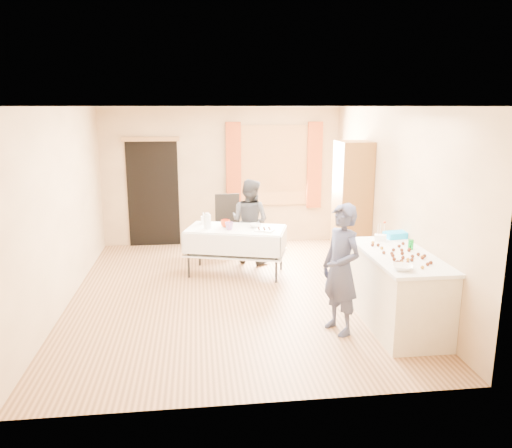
{
  "coord_description": "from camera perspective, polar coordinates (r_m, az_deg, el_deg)",
  "views": [
    {
      "loc": [
        -0.48,
        -6.71,
        2.6
      ],
      "look_at": [
        0.33,
        0.0,
        1.0
      ],
      "focal_mm": 35.0,
      "sensor_mm": 36.0,
      "label": 1
    }
  ],
  "objects": [
    {
      "name": "party_table",
      "position": [
        7.88,
        -2.32,
        -2.6
      ],
      "size": [
        1.69,
        1.19,
        0.75
      ],
      "rotation": [
        0.0,
        0.0,
        -0.29
      ],
      "color": "black",
      "rests_on": "floor"
    },
    {
      "name": "small_bowl",
      "position": [
        7.82,
        -0.1,
        -0.2
      ],
      "size": [
        0.34,
        0.34,
        0.06
      ],
      "primitive_type": "imported",
      "rotation": [
        0.0,
        0.0,
        -0.48
      ],
      "color": "white",
      "rests_on": "party_table"
    },
    {
      "name": "cabinet",
      "position": [
        8.17,
        10.88,
        2.01
      ],
      "size": [
        0.5,
        0.6,
        2.07
      ],
      "primitive_type": "cube",
      "color": "brown",
      "rests_on": "floor"
    },
    {
      "name": "mixing_bowl",
      "position": [
        5.53,
        16.41,
        -4.78
      ],
      "size": [
        0.36,
        0.36,
        0.05
      ],
      "primitive_type": "imported",
      "rotation": [
        0.0,
        0.0,
        -0.35
      ],
      "color": "white",
      "rests_on": "counter"
    },
    {
      "name": "curtain_right",
      "position": [
        9.71,
        6.7,
        6.68
      ],
      "size": [
        0.28,
        0.06,
        1.65
      ],
      "primitive_type": "cube",
      "color": "#983D19",
      "rests_on": "wall_back"
    },
    {
      "name": "bottle",
      "position": [
        8.11,
        -6.04,
        0.67
      ],
      "size": [
        0.09,
        0.09,
        0.18
      ],
      "primitive_type": "imported",
      "rotation": [
        0.0,
        0.0,
        -0.04
      ],
      "color": "white",
      "rests_on": "party_table"
    },
    {
      "name": "cup_rainbow",
      "position": [
        7.68,
        -3.08,
        -0.22
      ],
      "size": [
        0.13,
        0.13,
        0.12
      ],
      "primitive_type": "imported",
      "rotation": [
        0.0,
        0.0,
        -0.01
      ],
      "color": "red",
      "rests_on": "party_table"
    },
    {
      "name": "ceiling",
      "position": [
        6.73,
        -2.84,
        13.35
      ],
      "size": [
        4.5,
        5.5,
        0.02
      ],
      "primitive_type": "cube",
      "color": "white",
      "rests_on": "floor"
    },
    {
      "name": "window_frame",
      "position": [
        9.61,
        2.07,
        6.69
      ],
      "size": [
        1.32,
        0.06,
        1.52
      ],
      "primitive_type": "cube",
      "color": "olive",
      "rests_on": "wall_back"
    },
    {
      "name": "woman",
      "position": [
        8.42,
        -0.71,
        0.33
      ],
      "size": [
        1.21,
        1.2,
        1.43
      ],
      "primitive_type": "imported",
      "rotation": [
        0.0,
        0.0,
        2.51
      ],
      "color": "black",
      "rests_on": "floor"
    },
    {
      "name": "doorway",
      "position": [
        9.61,
        -11.66,
        3.41
      ],
      "size": [
        0.95,
        0.04,
        2.0
      ],
      "primitive_type": "cube",
      "color": "black",
      "rests_on": "floor"
    },
    {
      "name": "cake_balls",
      "position": [
        5.99,
        16.4,
        -3.45
      ],
      "size": [
        0.48,
        1.07,
        0.04
      ],
      "color": "#3F2314",
      "rests_on": "counter"
    },
    {
      "name": "soda_can",
      "position": [
        6.33,
        17.27,
        -2.26
      ],
      "size": [
        0.09,
        0.09,
        0.12
      ],
      "primitive_type": "cylinder",
      "rotation": [
        0.0,
        0.0,
        0.43
      ],
      "color": "#0C9B2A",
      "rests_on": "counter"
    },
    {
      "name": "cup_red",
      "position": [
        7.86,
        -3.51,
        0.07
      ],
      "size": [
        0.25,
        0.25,
        0.12
      ],
      "primitive_type": "imported",
      "rotation": [
        0.0,
        0.0,
        -0.38
      ],
      "color": "#BE340E",
      "rests_on": "party_table"
    },
    {
      "name": "pitcher",
      "position": [
        7.77,
        -5.58,
        0.28
      ],
      "size": [
        0.15,
        0.15,
        0.22
      ],
      "primitive_type": "cylinder",
      "rotation": [
        0.0,
        0.0,
        -0.59
      ],
      "color": "silver",
      "rests_on": "party_table"
    },
    {
      "name": "girl",
      "position": [
        5.85,
        9.7,
        -5.13
      ],
      "size": [
        0.83,
        0.79,
        1.54
      ],
      "primitive_type": "imported",
      "rotation": [
        0.0,
        0.0,
        -1.15
      ],
      "color": "#262B48",
      "rests_on": "floor"
    },
    {
      "name": "counter",
      "position": [
        6.27,
        15.94,
        -7.27
      ],
      "size": [
        0.77,
        1.63,
        0.91
      ],
      "color": "beige",
      "rests_on": "floor"
    },
    {
      "name": "curtain_left",
      "position": [
        9.47,
        -2.58,
        6.59
      ],
      "size": [
        0.28,
        0.06,
        1.65
      ],
      "primitive_type": "cube",
      "color": "#983D19",
      "rests_on": "wall_back"
    },
    {
      "name": "floor",
      "position": [
        7.22,
        -2.6,
        -7.94
      ],
      "size": [
        4.5,
        5.5,
        0.02
      ],
      "primitive_type": "cube",
      "color": "#9E7047",
      "rests_on": "ground"
    },
    {
      "name": "wall_back",
      "position": [
        9.57,
        -3.93,
        5.43
      ],
      "size": [
        4.5,
        0.02,
        2.6
      ],
      "primitive_type": "cube",
      "color": "tan",
      "rests_on": "floor"
    },
    {
      "name": "blue_basket",
      "position": [
        6.83,
        15.75,
        -1.2
      ],
      "size": [
        0.33,
        0.25,
        0.08
      ],
      "primitive_type": "cube",
      "rotation": [
        0.0,
        0.0,
        0.18
      ],
      "color": "#0EA2F7",
      "rests_on": "counter"
    },
    {
      "name": "window_pane",
      "position": [
        9.6,
        2.09,
        6.68
      ],
      "size": [
        1.2,
        0.02,
        1.4
      ],
      "primitive_type": "cube",
      "color": "white",
      "rests_on": "wall_back"
    },
    {
      "name": "wall_front",
      "position": [
        4.19,
        0.05,
        -4.79
      ],
      "size": [
        4.5,
        0.02,
        2.6
      ],
      "primitive_type": "cube",
      "color": "tan",
      "rests_on": "floor"
    },
    {
      "name": "wall_left",
      "position": [
        7.07,
        -21.33,
        1.76
      ],
      "size": [
        0.02,
        5.5,
        2.6
      ],
      "primitive_type": "cube",
      "color": "tan",
      "rests_on": "floor"
    },
    {
      "name": "wall_right",
      "position": [
        7.36,
        15.12,
        2.65
      ],
      "size": [
        0.02,
        5.5,
        2.6
      ],
      "primitive_type": "cube",
      "color": "tan",
      "rests_on": "floor"
    },
    {
      "name": "foam_block",
      "position": [
        6.63,
        14.03,
        -1.54
      ],
      "size": [
        0.18,
        0.15,
        0.08
      ],
      "primitive_type": "cube",
      "rotation": [
        0.0,
        0.0,
        -0.37
      ],
      "color": "white",
      "rests_on": "counter"
    },
    {
      "name": "pastry_tray",
      "position": [
        7.62,
        0.95,
        -0.7
      ],
      "size": [
        0.34,
        0.29,
        0.02
      ],
      "primitive_type": "cube",
      "rotation": [
        0.0,
        0.0,
        -0.4
      ],
      "color": "white",
      "rests_on": "party_table"
    },
    {
      "name": "chair",
      "position": [
        8.98,
        -3.1,
        -1.46
      ],
      "size": [
        0.47,
        0.47,
        1.07
      ],
      "rotation": [
        0.0,
        0.0,
        0.07
      ],
      "color": "black",
      "rests_on": "floor"
    },
    {
      "name": "door_lintel",
      "position": [
        9.47,
        -11.97,
        9.48
      ],
      "size": [
        1.05,
        0.06,
        0.08
      ],
      "primitive_type": "cube",
      "color": "olive",
      "rests_on": "wall_back"
    }
  ]
}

